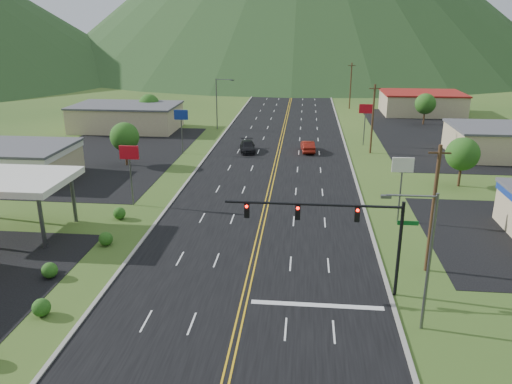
# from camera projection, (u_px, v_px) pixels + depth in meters

# --- Properties ---
(traffic_signal) EXTENTS (13.10, 0.43, 7.00)m
(traffic_signal) POSITION_uv_depth(u_px,v_px,m) (341.00, 223.00, 33.95)
(traffic_signal) COLOR black
(traffic_signal) RESTS_ON ground
(streetlight_east) EXTENTS (3.28, 0.25, 9.00)m
(streetlight_east) POSITION_uv_depth(u_px,v_px,m) (425.00, 254.00, 29.80)
(streetlight_east) COLOR #59595E
(streetlight_east) RESTS_ON ground
(streetlight_west) EXTENTS (3.28, 0.25, 9.00)m
(streetlight_west) POSITION_uv_depth(u_px,v_px,m) (218.00, 100.00, 88.45)
(streetlight_west) COLOR #59595E
(streetlight_west) RESTS_ON ground
(gas_canopy) EXTENTS (10.00, 8.00, 5.30)m
(gas_canopy) POSITION_uv_depth(u_px,v_px,m) (12.00, 181.00, 44.32)
(gas_canopy) COLOR white
(gas_canopy) RESTS_ON ground
(building_west_mid) EXTENTS (14.40, 10.40, 4.10)m
(building_west_mid) POSITION_uv_depth(u_px,v_px,m) (11.00, 160.00, 61.16)
(building_west_mid) COLOR #C7B68A
(building_west_mid) RESTS_ON ground
(building_west_far) EXTENTS (18.40, 11.40, 4.50)m
(building_west_far) POSITION_uv_depth(u_px,v_px,m) (127.00, 117.00, 89.05)
(building_west_far) COLOR #C7B68A
(building_west_far) RESTS_ON ground
(building_east_mid) EXTENTS (14.40, 11.40, 4.30)m
(building_east_mid) POSITION_uv_depth(u_px,v_px,m) (503.00, 141.00, 71.20)
(building_east_mid) COLOR #C7B68A
(building_east_mid) RESTS_ON ground
(building_east_far) EXTENTS (16.40, 12.40, 4.50)m
(building_east_far) POSITION_uv_depth(u_px,v_px,m) (422.00, 103.00, 104.51)
(building_east_far) COLOR #C7B68A
(building_east_far) RESTS_ON ground
(pole_sign_west_a) EXTENTS (2.00, 0.18, 6.40)m
(pole_sign_west_a) POSITION_uv_depth(u_px,v_px,m) (130.00, 159.00, 51.04)
(pole_sign_west_a) COLOR #59595E
(pole_sign_west_a) RESTS_ON ground
(pole_sign_west_b) EXTENTS (2.00, 0.18, 6.40)m
(pole_sign_west_b) POSITION_uv_depth(u_px,v_px,m) (181.00, 119.00, 71.76)
(pole_sign_west_b) COLOR #59595E
(pole_sign_west_b) RESTS_ON ground
(pole_sign_east_a) EXTENTS (2.00, 0.18, 6.40)m
(pole_sign_east_a) POSITION_uv_depth(u_px,v_px,m) (402.00, 172.00, 46.62)
(pole_sign_east_a) COLOR #59595E
(pole_sign_east_a) RESTS_ON ground
(pole_sign_east_b) EXTENTS (2.00, 0.18, 6.40)m
(pole_sign_east_b) POSITION_uv_depth(u_px,v_px,m) (365.00, 113.00, 76.76)
(pole_sign_east_b) COLOR #59595E
(pole_sign_east_b) RESTS_ON ground
(tree_west_a) EXTENTS (3.84, 3.84, 5.82)m
(tree_west_a) POSITION_uv_depth(u_px,v_px,m) (125.00, 137.00, 66.11)
(tree_west_a) COLOR #382314
(tree_west_a) RESTS_ON ground
(tree_west_b) EXTENTS (3.84, 3.84, 5.82)m
(tree_west_b) POSITION_uv_depth(u_px,v_px,m) (149.00, 105.00, 92.01)
(tree_west_b) COLOR #382314
(tree_west_b) RESTS_ON ground
(tree_east_a) EXTENTS (3.84, 3.84, 5.82)m
(tree_east_a) POSITION_uv_depth(u_px,v_px,m) (463.00, 154.00, 57.45)
(tree_east_a) COLOR #382314
(tree_east_a) RESTS_ON ground
(tree_east_b) EXTENTS (3.84, 3.84, 5.82)m
(tree_east_b) POSITION_uv_depth(u_px,v_px,m) (425.00, 104.00, 92.87)
(tree_east_b) COLOR #382314
(tree_east_b) RESTS_ON ground
(utility_pole_a) EXTENTS (1.60, 0.28, 10.00)m
(utility_pole_a) POSITION_uv_depth(u_px,v_px,m) (433.00, 209.00, 37.13)
(utility_pole_a) COLOR #382314
(utility_pole_a) RESTS_ON ground
(utility_pole_b) EXTENTS (1.60, 0.28, 10.00)m
(utility_pole_b) POSITION_uv_depth(u_px,v_px,m) (373.00, 118.00, 71.98)
(utility_pole_b) COLOR #382314
(utility_pole_b) RESTS_ON ground
(utility_pole_c) EXTENTS (1.60, 0.28, 10.00)m
(utility_pole_c) POSITION_uv_depth(u_px,v_px,m) (351.00, 85.00, 109.65)
(utility_pole_c) COLOR #382314
(utility_pole_c) RESTS_ON ground
(utility_pole_d) EXTENTS (1.60, 0.28, 10.00)m
(utility_pole_d) POSITION_uv_depth(u_px,v_px,m) (340.00, 69.00, 147.33)
(utility_pole_d) COLOR #382314
(utility_pole_d) RESTS_ON ground
(car_dark_mid) EXTENTS (2.98, 5.60, 1.55)m
(car_dark_mid) POSITION_uv_depth(u_px,v_px,m) (248.00, 147.00, 73.99)
(car_dark_mid) COLOR black
(car_dark_mid) RESTS_ON ground
(car_red_far) EXTENTS (2.24, 5.17, 1.65)m
(car_red_far) POSITION_uv_depth(u_px,v_px,m) (308.00, 146.00, 73.94)
(car_red_far) COLOR maroon
(car_red_far) RESTS_ON ground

